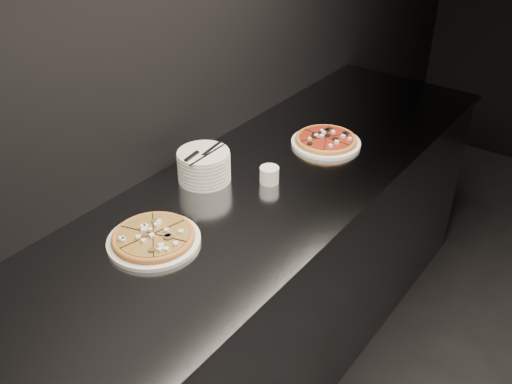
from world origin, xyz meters
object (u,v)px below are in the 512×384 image
Objects in this scene: counter at (274,269)px; pizza_mushroom at (154,238)px; cutlery at (202,154)px; plate_stack at (204,166)px; pizza_tomato at (326,140)px; ramekin at (269,174)px.

counter is 7.56× the size of pizza_mushroom.
plate_stack is at bearing 110.21° from cutlery.
pizza_tomato is (0.02, 0.33, 0.48)m from counter.
ramekin is at bearing -80.04° from counter.
pizza_tomato reaches higher than counter.
cutlery reaches higher than counter.
ramekin is at bearing 28.18° from cutlery.
pizza_tomato is at bearing 60.83° from cutlery.
plate_stack is 0.06m from cutlery.
ramekin is (-0.01, -0.38, 0.02)m from pizza_tomato.
pizza_mushroom is 1.69× the size of plate_stack.
counter is at bearing 83.05° from pizza_mushroom.
counter is 34.55× the size of ramekin.
cutlery is at bearing 107.71° from pizza_mushroom.
plate_stack is (-0.22, -0.51, 0.04)m from pizza_tomato.
plate_stack is 0.24m from ramekin.
ramekin reaches higher than counter.
ramekin is at bearing -91.83° from pizza_tomato.
counter is at bearing 38.70° from cutlery.
pizza_mushroom is at bearing -95.79° from pizza_tomato.
ramekin reaches higher than pizza_tomato.
plate_stack is (-0.13, 0.38, 0.04)m from pizza_mushroom.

